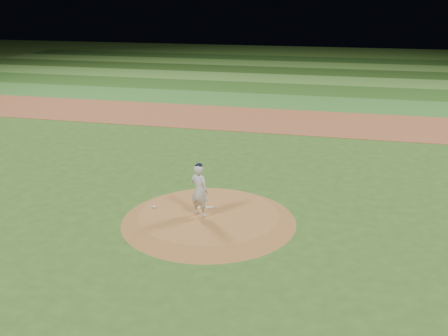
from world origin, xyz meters
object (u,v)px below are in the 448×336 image
object	(u,v)px
pitching_rubber	(205,207)
rosin_bag	(154,207)
pitcher_on_mound	(199,190)
pitchers_mound	(209,217)

from	to	relation	value
pitching_rubber	rosin_bag	distance (m)	1.64
rosin_bag	pitcher_on_mound	world-z (taller)	pitcher_on_mound
pitching_rubber	pitcher_on_mound	size ratio (longest dim) A/B	0.31
pitchers_mound	pitching_rubber	size ratio (longest dim) A/B	10.30
pitcher_on_mound	pitching_rubber	bearing A→B (deg)	90.81
pitchers_mound	rosin_bag	xyz separation A→B (m)	(-1.84, 0.00, 0.16)
pitching_rubber	rosin_bag	xyz separation A→B (m)	(-1.59, -0.39, 0.02)
pitchers_mound	rosin_bag	bearing A→B (deg)	179.86
pitching_rubber	pitcher_on_mound	xyz separation A→B (m)	(0.01, -0.60, 0.83)
pitcher_on_mound	pitchers_mound	bearing A→B (deg)	40.14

